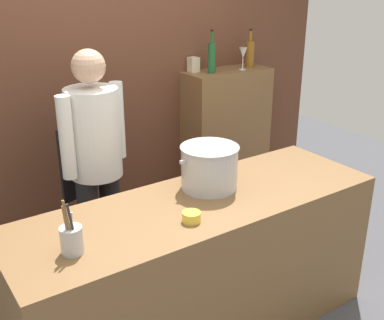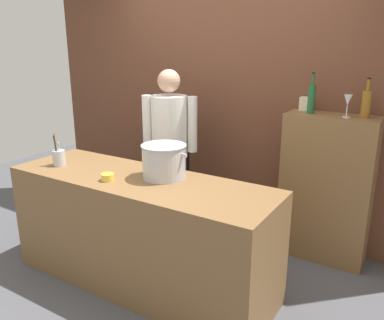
# 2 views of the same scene
# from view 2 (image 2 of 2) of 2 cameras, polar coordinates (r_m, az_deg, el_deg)

# --- Properties ---
(ground_plane) EXTENTS (8.00, 8.00, 0.00)m
(ground_plane) POSITION_cam_2_polar(r_m,az_deg,el_deg) (3.45, -7.02, -16.85)
(ground_plane) COLOR #4C4C51
(brick_back_panel) EXTENTS (4.40, 0.10, 3.00)m
(brick_back_panel) POSITION_cam_2_polar(r_m,az_deg,el_deg) (4.08, 4.78, 10.98)
(brick_back_panel) COLOR brown
(brick_back_panel) RESTS_ON ground_plane
(prep_counter) EXTENTS (2.18, 0.70, 0.90)m
(prep_counter) POSITION_cam_2_polar(r_m,az_deg,el_deg) (3.23, -7.31, -10.17)
(prep_counter) COLOR brown
(prep_counter) RESTS_ON ground_plane
(bar_cabinet) EXTENTS (0.76, 0.32, 1.31)m
(bar_cabinet) POSITION_cam_2_polar(r_m,az_deg,el_deg) (3.70, 18.66, -3.93)
(bar_cabinet) COLOR brown
(bar_cabinet) RESTS_ON ground_plane
(chef) EXTENTS (0.50, 0.40, 1.66)m
(chef) POSITION_cam_2_polar(r_m,az_deg,el_deg) (3.80, -3.18, 2.40)
(chef) COLOR black
(chef) RESTS_ON ground_plane
(stockpot_large) EXTENTS (0.40, 0.34, 0.26)m
(stockpot_large) POSITION_cam_2_polar(r_m,az_deg,el_deg) (3.01, -4.06, -0.18)
(stockpot_large) COLOR #B7BABF
(stockpot_large) RESTS_ON prep_counter
(utensil_crock) EXTENTS (0.10, 0.10, 0.27)m
(utensil_crock) POSITION_cam_2_polar(r_m,az_deg,el_deg) (3.50, -18.59, 0.38)
(utensil_crock) COLOR #B7BABF
(utensil_crock) RESTS_ON prep_counter
(butter_jar) EXTENTS (0.10, 0.10, 0.05)m
(butter_jar) POSITION_cam_2_polar(r_m,az_deg,el_deg) (3.04, -12.02, -2.42)
(butter_jar) COLOR yellow
(butter_jar) RESTS_ON prep_counter
(wine_bottle_amber) EXTENTS (0.07, 0.07, 0.32)m
(wine_bottle_amber) POSITION_cam_2_polar(r_m,az_deg,el_deg) (3.48, 23.72, 7.48)
(wine_bottle_amber) COLOR #8C5919
(wine_bottle_amber) RESTS_ON bar_cabinet
(wine_bottle_green) EXTENTS (0.06, 0.06, 0.34)m
(wine_bottle_green) POSITION_cam_2_polar(r_m,az_deg,el_deg) (3.53, 16.78, 8.49)
(wine_bottle_green) COLOR #1E592D
(wine_bottle_green) RESTS_ON bar_cabinet
(wine_glass_wide) EXTENTS (0.07, 0.07, 0.18)m
(wine_glass_wide) POSITION_cam_2_polar(r_m,az_deg,el_deg) (3.44, 21.46, 7.88)
(wine_glass_wide) COLOR silver
(wine_glass_wide) RESTS_ON bar_cabinet
(spice_tin_cream) EXTENTS (0.08, 0.08, 0.12)m
(spice_tin_cream) POSITION_cam_2_polar(r_m,az_deg,el_deg) (3.69, 15.89, 7.80)
(spice_tin_cream) COLOR beige
(spice_tin_cream) RESTS_ON bar_cabinet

